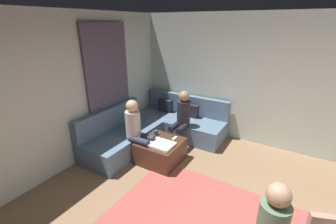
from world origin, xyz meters
TOP-DOWN VIEW (x-y plane):
  - wall_back at (0.00, 2.94)m, footprint 6.00×0.12m
  - wall_left at (-2.94, 0.00)m, footprint 0.12×6.00m
  - curtain_panel at (-2.84, 1.30)m, footprint 0.06×1.10m
  - sectional_couch at (-2.08, 1.88)m, footprint 2.10×2.55m
  - ottoman at (-1.54, 1.21)m, footprint 0.76×0.76m
  - folded_blanket at (-1.44, 1.09)m, footprint 0.44×0.36m
  - coffee_mug at (-1.76, 1.39)m, footprint 0.08×0.08m
  - game_remote at (-1.36, 1.43)m, footprint 0.05×0.15m
  - person_on_couch_back at (-1.49, 1.93)m, footprint 0.30×0.60m
  - person_on_couch_side at (-1.93, 1.03)m, footprint 0.60×0.30m

SIDE VIEW (x-z plane):
  - ottoman at x=-1.54m, z-range 0.00..0.42m
  - sectional_couch at x=-2.08m, z-range -0.15..0.72m
  - game_remote at x=-1.36m, z-range 0.42..0.44m
  - folded_blanket at x=-1.44m, z-range 0.42..0.46m
  - coffee_mug at x=-1.76m, z-range 0.42..0.52m
  - person_on_couch_back at x=-1.49m, z-range 0.06..1.26m
  - person_on_couch_side at x=-1.93m, z-range 0.06..1.26m
  - curtain_panel at x=-2.84m, z-range 0.00..2.50m
  - wall_back at x=0.00m, z-range 0.00..2.70m
  - wall_left at x=-2.94m, z-range 0.00..2.70m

